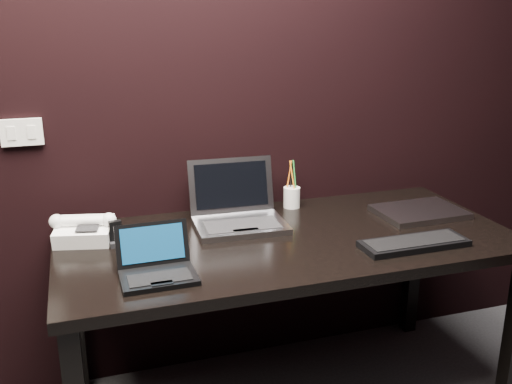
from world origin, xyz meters
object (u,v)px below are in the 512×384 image
object	(u,v)px
desk	(288,255)
pen_cup	(292,196)
netbook	(157,267)
desk_phone	(84,230)
closed_laptop	(419,212)
ext_keyboard	(414,243)
mobile_phone	(116,236)
silver_laptop	(238,214)

from	to	relation	value
desk	pen_cup	xyz separation A→B (m)	(0.14, 0.31, 0.13)
netbook	desk	bearing A→B (deg)	20.62
desk	desk_phone	world-z (taller)	desk_phone
closed_laptop	desk_phone	bearing A→B (deg)	174.72
netbook	ext_keyboard	distance (m)	0.92
closed_laptop	netbook	bearing A→B (deg)	-167.31
ext_keyboard	closed_laptop	distance (m)	0.36
netbook	mobile_phone	world-z (taller)	netbook
mobile_phone	netbook	bearing A→B (deg)	-71.25
netbook	desk_phone	bearing A→B (deg)	118.96
netbook	ext_keyboard	size ratio (longest dim) A/B	0.60
closed_laptop	mobile_phone	size ratio (longest dim) A/B	3.85
netbook	mobile_phone	distance (m)	0.32
desk	pen_cup	world-z (taller)	pen_cup
silver_laptop	ext_keyboard	xyz separation A→B (m)	(0.54, -0.41, -0.03)
netbook	silver_laptop	xyz separation A→B (m)	(0.37, 0.37, 0.01)
netbook	desk_phone	xyz separation A→B (m)	(-0.21, 0.38, 0.01)
desk	netbook	world-z (taller)	netbook
netbook	desk_phone	distance (m)	0.43
ext_keyboard	closed_laptop	bearing A→B (deg)	53.91
closed_laptop	pen_cup	bearing A→B (deg)	151.83
closed_laptop	mobile_phone	world-z (taller)	mobile_phone
netbook	ext_keyboard	bearing A→B (deg)	-2.35
mobile_phone	pen_cup	bearing A→B (deg)	15.24
netbook	silver_laptop	world-z (taller)	silver_laptop
ext_keyboard	pen_cup	bearing A→B (deg)	115.53
netbook	desk_phone	world-z (taller)	netbook
silver_laptop	desk_phone	size ratio (longest dim) A/B	1.47
silver_laptop	closed_laptop	size ratio (longest dim) A/B	1.02
ext_keyboard	mobile_phone	size ratio (longest dim) A/B	4.30
silver_laptop	mobile_phone	distance (m)	0.48
netbook	closed_laptop	world-z (taller)	netbook
netbook	silver_laptop	bearing A→B (deg)	44.69
netbook	mobile_phone	bearing A→B (deg)	108.75
pen_cup	silver_laptop	bearing A→B (deg)	-154.05
silver_laptop	pen_cup	bearing A→B (deg)	25.95
silver_laptop	ext_keyboard	size ratio (longest dim) A/B	0.91
desk	mobile_phone	bearing A→B (deg)	170.42
desk	desk_phone	bearing A→B (deg)	165.99
silver_laptop	closed_laptop	distance (m)	0.77
silver_laptop	desk_phone	world-z (taller)	silver_laptop
closed_laptop	desk_phone	size ratio (longest dim) A/B	1.43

